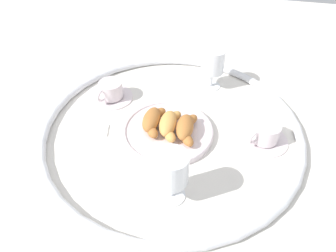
{
  "coord_description": "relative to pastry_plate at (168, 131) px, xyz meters",
  "views": [
    {
      "loc": [
        0.65,
        0.13,
        0.63
      ],
      "look_at": [
        0.02,
        -0.01,
        0.03
      ],
      "focal_mm": 33.32,
      "sensor_mm": 36.0,
      "label": 1
    }
  ],
  "objects": [
    {
      "name": "table_chrome_rim",
      "position": [
        -0.02,
        0.01,
        0.0
      ],
      "size": [
        0.76,
        0.76,
        0.02
      ],
      "primitive_type": "torus",
      "color": "silver",
      "rests_on": "ground_plane"
    },
    {
      "name": "sugar_packet",
      "position": [
        0.03,
        -0.19,
        -0.01
      ],
      "size": [
        0.06,
        0.04,
        0.01
      ],
      "primitive_type": "cube",
      "rotation": [
        0.0,
        0.0,
        0.22
      ],
      "color": "white",
      "rests_on": "ground_plane"
    },
    {
      "name": "croissant_large",
      "position": [
        -0.01,
        -0.05,
        0.03
      ],
      "size": [
        0.14,
        0.06,
        0.04
      ],
      "color": "#AD6B33",
      "rests_on": "pastry_plate"
    },
    {
      "name": "croissant_extra",
      "position": [
        0.01,
        0.05,
        0.03
      ],
      "size": [
        0.14,
        0.07,
        0.04
      ],
      "color": "#AD6B33",
      "rests_on": "pastry_plate"
    },
    {
      "name": "ground_plane",
      "position": [
        -0.02,
        0.01,
        -0.01
      ],
      "size": [
        2.2,
        2.2,
        0.0
      ],
      "primitive_type": "plane",
      "color": "silver"
    },
    {
      "name": "coffee_cup_near",
      "position": [
        -0.13,
        -0.22,
        0.02
      ],
      "size": [
        0.14,
        0.14,
        0.06
      ],
      "color": "silver",
      "rests_on": "ground_plane"
    },
    {
      "name": "juice_glass_right",
      "position": [
        -0.26,
        0.09,
        0.08
      ],
      "size": [
        0.08,
        0.08,
        0.14
      ],
      "color": "white",
      "rests_on": "ground_plane"
    },
    {
      "name": "coffee_cup_far",
      "position": [
        -0.03,
        0.27,
        0.02
      ],
      "size": [
        0.14,
        0.14,
        0.06
      ],
      "color": "silver",
      "rests_on": "ground_plane"
    },
    {
      "name": "pastry_plate",
      "position": [
        0.0,
        0.0,
        0.0
      ],
      "size": [
        0.26,
        0.26,
        0.02
      ],
      "color": "silver",
      "rests_on": "ground_plane"
    },
    {
      "name": "croissant_small",
      "position": [
        -0.0,
        0.0,
        0.03
      ],
      "size": [
        0.14,
        0.06,
        0.04
      ],
      "color": "#D6994C",
      "rests_on": "pastry_plate"
    },
    {
      "name": "juice_glass_left",
      "position": [
        0.21,
        0.05,
        0.08
      ],
      "size": [
        0.08,
        0.08,
        0.14
      ],
      "color": "white",
      "rests_on": "ground_plane"
    }
  ]
}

